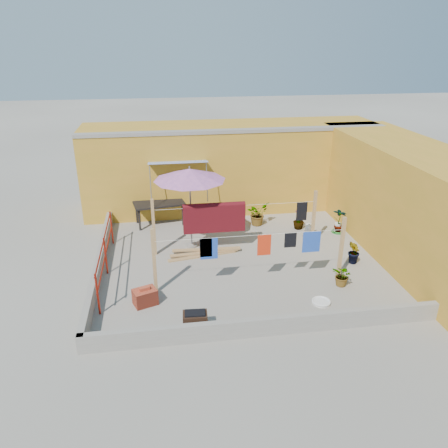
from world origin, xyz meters
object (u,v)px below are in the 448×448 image
at_px(brazier, 195,322).
at_px(water_jug_b, 338,227).
at_px(outdoor_table, 159,205).
at_px(green_hose, 338,231).
at_px(brick_stack, 145,297).
at_px(white_basin, 321,302).
at_px(patio_umbrella, 190,175).
at_px(water_jug_a, 309,229).
at_px(plant_back_a, 257,214).

bearing_deg(brazier, water_jug_b, 41.96).
relative_size(outdoor_table, green_hose, 4.08).
xyz_separation_m(brick_stack, white_basin, (4.35, -0.64, -0.17)).
height_order(brazier, white_basin, brazier).
bearing_deg(water_jug_b, green_hose, -90.00).
xyz_separation_m(white_basin, green_hose, (2.12, 4.11, -0.01)).
height_order(outdoor_table, water_jug_b, outdoor_table).
height_order(outdoor_table, brick_stack, outdoor_table).
height_order(white_basin, water_jug_b, water_jug_b).
xyz_separation_m(patio_umbrella, water_jug_a, (4.02, 0.39, -2.20)).
height_order(patio_umbrella, outdoor_table, patio_umbrella).
height_order(brazier, plant_back_a, plant_back_a).
bearing_deg(brazier, water_jug_a, 48.16).
xyz_separation_m(brazier, water_jug_a, (4.31, 4.81, -0.08)).
distance_m(patio_umbrella, brick_stack, 4.07).
relative_size(water_jug_b, plant_back_a, 0.42).
distance_m(patio_umbrella, outdoor_table, 2.74).
bearing_deg(green_hose, water_jug_b, 90.00).
bearing_deg(water_jug_b, patio_umbrella, -175.66).
xyz_separation_m(outdoor_table, water_jug_a, (4.98, -1.59, -0.58)).
bearing_deg(outdoor_table, white_basin, -56.03).
height_order(outdoor_table, white_basin, outdoor_table).
bearing_deg(water_jug_a, patio_umbrella, -174.39).
bearing_deg(outdoor_table, water_jug_a, -17.68).
height_order(patio_umbrella, brick_stack, patio_umbrella).
bearing_deg(water_jug_b, plant_back_a, 158.57).
distance_m(patio_umbrella, white_basin, 5.31).
relative_size(brick_stack, green_hose, 1.46).
distance_m(brazier, green_hose, 7.14).
distance_m(brick_stack, brazier, 1.70).
bearing_deg(outdoor_table, plant_back_a, -9.65).
distance_m(brazier, water_jug_b, 7.18).
height_order(green_hose, plant_back_a, plant_back_a).
bearing_deg(plant_back_a, outdoor_table, 170.35).
bearing_deg(water_jug_a, plant_back_a, 147.23).
distance_m(white_basin, plant_back_a, 5.23).
bearing_deg(outdoor_table, brick_stack, -95.10).
bearing_deg(white_basin, green_hose, 62.67).
distance_m(outdoor_table, water_jug_b, 6.25).
height_order(water_jug_a, green_hose, water_jug_a).
height_order(outdoor_table, water_jug_a, outdoor_table).
distance_m(outdoor_table, brazier, 6.45).
bearing_deg(green_hose, plant_back_a, 157.39).
bearing_deg(water_jug_a, brazier, -131.84).
bearing_deg(plant_back_a, patio_umbrella, -150.26).
height_order(patio_umbrella, brazier, patio_umbrella).
relative_size(outdoor_table, brazier, 3.27).
height_order(patio_umbrella, green_hose, patio_umbrella).
bearing_deg(brick_stack, green_hose, 28.21).
xyz_separation_m(patio_umbrella, water_jug_b, (5.05, 0.38, -2.20)).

